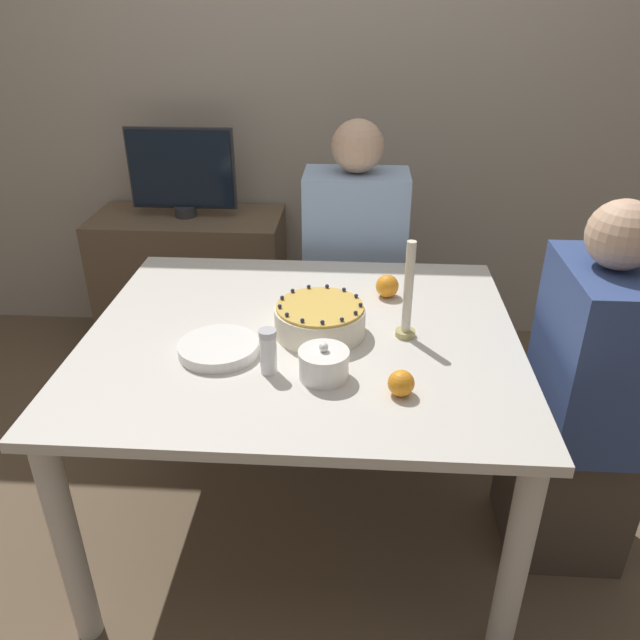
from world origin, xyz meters
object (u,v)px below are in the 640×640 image
at_px(candle, 408,298).
at_px(tv_monitor, 182,171).
at_px(cake, 320,319).
at_px(person_woman_floral, 579,414).
at_px(sugar_shaker, 268,351).
at_px(sugar_bowl, 324,364).
at_px(person_man_blue_shirt, 354,289).

xyz_separation_m(candle, tv_monitor, (-0.95, 1.15, 0.04)).
bearing_deg(tv_monitor, cake, -58.68).
relative_size(person_woman_floral, tv_monitor, 2.37).
height_order(candle, person_woman_floral, person_woman_floral).
distance_m(sugar_shaker, person_woman_floral, 0.96).
relative_size(cake, person_woman_floral, 0.23).
relative_size(sugar_bowl, tv_monitor, 0.27).
distance_m(candle, person_woman_floral, 0.63).
distance_m(sugar_shaker, candle, 0.43).
bearing_deg(person_man_blue_shirt, candle, 101.90).
xyz_separation_m(person_woman_floral, tv_monitor, (-1.47, 1.19, 0.39)).
bearing_deg(sugar_bowl, candle, 46.54).
distance_m(sugar_bowl, person_man_blue_shirt, 1.01).
bearing_deg(tv_monitor, candle, -50.50).
relative_size(candle, person_woman_floral, 0.25).
bearing_deg(tv_monitor, person_man_blue_shirt, -27.24).
bearing_deg(person_woman_floral, sugar_shaker, 101.17).
height_order(person_man_blue_shirt, person_woman_floral, person_man_blue_shirt).
bearing_deg(sugar_shaker, cake, 61.54).
bearing_deg(cake, person_man_blue_shirt, 82.94).
relative_size(cake, candle, 0.90).
xyz_separation_m(sugar_shaker, candle, (0.37, 0.22, 0.06)).
bearing_deg(person_woman_floral, tv_monitor, 51.03).
relative_size(sugar_bowl, person_man_blue_shirt, 0.11).
relative_size(sugar_shaker, person_man_blue_shirt, 0.10).
bearing_deg(person_man_blue_shirt, sugar_bowl, 86.07).
relative_size(sugar_bowl, person_woman_floral, 0.12).
height_order(sugar_bowl, person_man_blue_shirt, person_man_blue_shirt).
xyz_separation_m(person_man_blue_shirt, person_woman_floral, (0.68, -0.78, -0.02)).
xyz_separation_m(cake, candle, (0.25, -0.00, 0.07)).
height_order(sugar_bowl, sugar_shaker, sugar_shaker).
height_order(candle, person_man_blue_shirt, person_man_blue_shirt).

